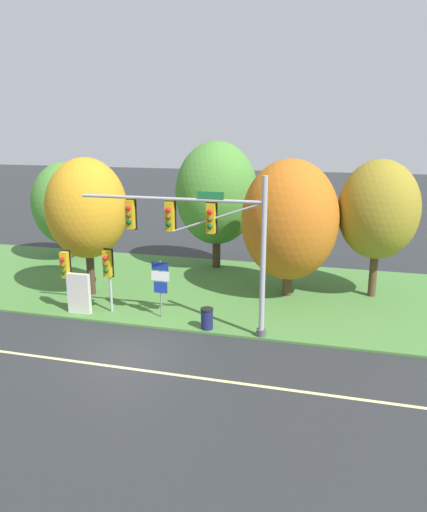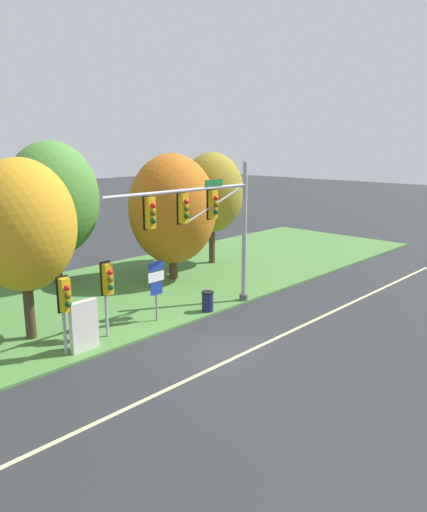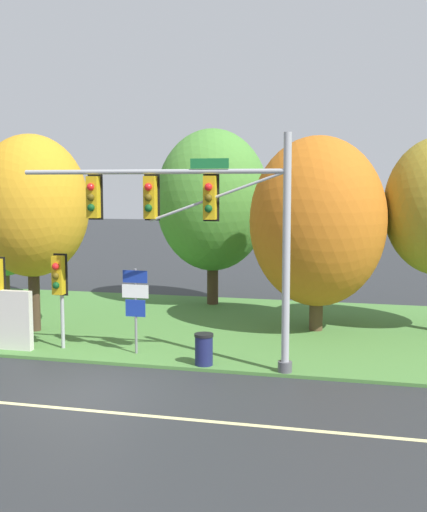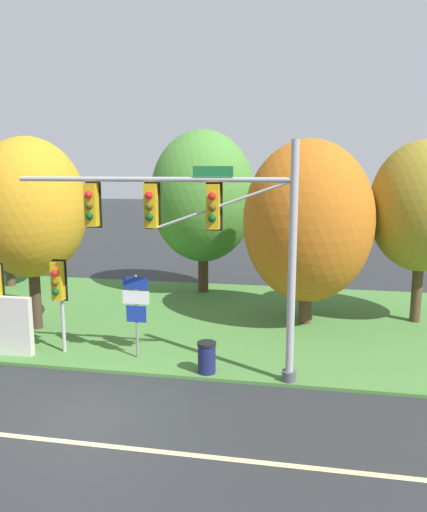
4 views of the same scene
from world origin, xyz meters
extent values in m
plane|color=#282B2D|center=(0.00, 0.00, 0.00)|extent=(160.00, 160.00, 0.00)
cube|color=beige|center=(0.00, -1.20, 0.00)|extent=(36.00, 0.16, 0.01)
cube|color=#477A38|center=(0.00, 8.25, 0.05)|extent=(48.00, 11.50, 0.10)
cylinder|color=#9EA0A5|center=(4.92, 2.73, 3.42)|extent=(0.22, 0.22, 6.64)
cylinder|color=#4C4C51|center=(4.92, 2.73, 0.25)|extent=(0.40, 0.40, 0.30)
cylinder|color=#9EA0A5|center=(0.99, 2.73, 5.69)|extent=(7.87, 0.14, 0.14)
cylinder|color=#9EA0A5|center=(2.95, 2.73, 4.99)|extent=(3.96, 0.08, 1.48)
cube|color=gold|center=(2.75, 2.73, 4.96)|extent=(0.34, 0.28, 1.22)
cube|color=black|center=(2.75, 2.89, 4.96)|extent=(0.46, 0.04, 1.34)
sphere|color=red|center=(2.75, 2.56, 5.26)|extent=(0.22, 0.22, 0.22)
sphere|color=#51420C|center=(2.75, 2.56, 4.96)|extent=(0.22, 0.22, 0.22)
sphere|color=#0C4219|center=(2.75, 2.56, 4.66)|extent=(0.22, 0.22, 0.22)
cube|color=gold|center=(0.99, 2.73, 4.96)|extent=(0.34, 0.28, 1.22)
cube|color=black|center=(0.99, 2.89, 4.96)|extent=(0.46, 0.04, 1.34)
sphere|color=red|center=(0.99, 2.56, 5.26)|extent=(0.22, 0.22, 0.22)
sphere|color=#51420C|center=(0.99, 2.56, 4.96)|extent=(0.22, 0.22, 0.22)
sphere|color=#0C4219|center=(0.99, 2.56, 4.66)|extent=(0.22, 0.22, 0.22)
cube|color=gold|center=(-0.78, 2.73, 4.96)|extent=(0.34, 0.28, 1.22)
cube|color=black|center=(-0.78, 2.89, 4.96)|extent=(0.46, 0.04, 1.34)
sphere|color=red|center=(-0.78, 2.56, 5.26)|extent=(0.22, 0.22, 0.22)
sphere|color=#51420C|center=(-0.78, 2.56, 4.96)|extent=(0.22, 0.22, 0.22)
sphere|color=#0C4219|center=(-0.78, 2.56, 4.66)|extent=(0.22, 0.22, 0.22)
cube|color=#196B33|center=(2.75, 2.68, 5.91)|extent=(1.10, 0.04, 0.28)
cylinder|color=#9EA0A5|center=(-2.36, 3.68, 1.58)|extent=(0.12, 0.12, 2.96)
cube|color=gold|center=(-2.36, 3.48, 2.50)|extent=(0.34, 0.28, 1.22)
cube|color=black|center=(-2.36, 3.64, 2.50)|extent=(0.46, 0.04, 1.34)
sphere|color=red|center=(-2.36, 3.30, 2.80)|extent=(0.22, 0.22, 0.22)
sphere|color=#51420C|center=(-2.36, 3.30, 2.50)|extent=(0.22, 0.22, 0.22)
sphere|color=#0C4219|center=(-2.36, 3.30, 2.20)|extent=(0.22, 0.22, 0.22)
cylinder|color=#9EA0A5|center=(-4.38, 3.39, 1.52)|extent=(0.12, 0.12, 2.83)
cylinder|color=slate|center=(0.16, 3.63, 1.43)|extent=(0.08, 0.08, 2.66)
cube|color=#193399|center=(0.16, 3.60, 2.52)|extent=(0.79, 0.03, 0.38)
cube|color=white|center=(0.16, 3.60, 2.06)|extent=(0.85, 0.03, 0.41)
cube|color=#193399|center=(0.16, 3.60, 1.53)|extent=(0.64, 0.03, 0.53)
cylinder|color=#4C3823|center=(-9.39, 11.71, 1.34)|extent=(0.42, 0.42, 2.48)
ellipsoid|color=#478433|center=(-9.39, 11.71, 3.73)|extent=(4.20, 4.20, 5.25)
cylinder|color=#423021|center=(-4.50, 5.73, 1.79)|extent=(0.40, 0.40, 3.38)
ellipsoid|color=#C68C1E|center=(-4.50, 5.73, 4.59)|extent=(4.02, 4.02, 5.03)
cylinder|color=#423021|center=(0.46, 12.34, 1.71)|extent=(0.49, 0.49, 3.21)
ellipsoid|color=#478433|center=(0.46, 12.34, 4.67)|extent=(4.92, 4.92, 6.14)
cylinder|color=#4C3823|center=(5.32, 8.22, 1.40)|extent=(0.48, 0.48, 2.60)
ellipsoid|color=#B76019|center=(5.32, 8.22, 4.03)|extent=(4.84, 4.84, 6.05)
cube|color=beige|center=(-3.72, 3.15, 1.05)|extent=(1.10, 0.24, 1.90)
cube|color=#4C4C51|center=(-4.12, 3.15, 0.15)|extent=(0.10, 0.20, 0.10)
cube|color=#4C4C51|center=(-3.32, 3.15, 0.15)|extent=(0.10, 0.20, 0.10)
cylinder|color=#191E4C|center=(2.53, 2.87, 0.53)|extent=(0.52, 0.52, 0.85)
cylinder|color=black|center=(2.53, 2.87, 0.99)|extent=(0.56, 0.56, 0.08)
camera|label=1|loc=(8.03, -16.37, 8.64)|focal=35.00mm
camera|label=2|loc=(-13.04, -12.12, 7.62)|focal=35.00mm
camera|label=3|loc=(7.15, -14.75, 5.32)|focal=45.00mm
camera|label=4|loc=(5.27, -10.62, 6.04)|focal=35.00mm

